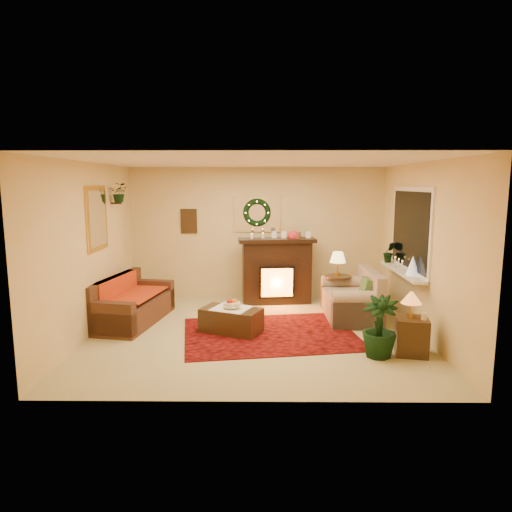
{
  "coord_description": "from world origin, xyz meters",
  "views": [
    {
      "loc": [
        0.07,
        -6.77,
        2.28
      ],
      "look_at": [
        0.0,
        0.35,
        1.15
      ],
      "focal_mm": 32.0,
      "sensor_mm": 36.0,
      "label": 1
    }
  ],
  "objects_px": {
    "sofa": "(133,297)",
    "coffee_table": "(231,319)",
    "side_table_round": "(337,292)",
    "fireplace": "(277,275)",
    "loveseat": "(351,294)",
    "end_table_square": "(412,335)"
  },
  "relations": [
    {
      "from": "fireplace",
      "to": "loveseat",
      "type": "relative_size",
      "value": 0.9
    },
    {
      "from": "sofa",
      "to": "coffee_table",
      "type": "height_order",
      "value": "sofa"
    },
    {
      "from": "side_table_round",
      "to": "loveseat",
      "type": "bearing_deg",
      "value": -76.88
    },
    {
      "from": "side_table_round",
      "to": "fireplace",
      "type": "bearing_deg",
      "value": 158.56
    },
    {
      "from": "fireplace",
      "to": "end_table_square",
      "type": "relative_size",
      "value": 2.56
    },
    {
      "from": "fireplace",
      "to": "coffee_table",
      "type": "distance_m",
      "value": 1.99
    },
    {
      "from": "sofa",
      "to": "side_table_round",
      "type": "xyz_separation_m",
      "value": [
        3.53,
        0.85,
        -0.1
      ]
    },
    {
      "from": "loveseat",
      "to": "end_table_square",
      "type": "distance_m",
      "value": 1.78
    },
    {
      "from": "side_table_round",
      "to": "coffee_table",
      "type": "relative_size",
      "value": 0.69
    },
    {
      "from": "side_table_round",
      "to": "end_table_square",
      "type": "bearing_deg",
      "value": -74.65
    },
    {
      "from": "fireplace",
      "to": "end_table_square",
      "type": "xyz_separation_m",
      "value": [
        1.73,
        -2.7,
        -0.28
      ]
    },
    {
      "from": "end_table_square",
      "to": "coffee_table",
      "type": "distance_m",
      "value": 2.64
    },
    {
      "from": "sofa",
      "to": "fireplace",
      "type": "height_order",
      "value": "fireplace"
    },
    {
      "from": "fireplace",
      "to": "side_table_round",
      "type": "bearing_deg",
      "value": -27.27
    },
    {
      "from": "sofa",
      "to": "end_table_square",
      "type": "distance_m",
      "value": 4.39
    },
    {
      "from": "loveseat",
      "to": "fireplace",
      "type": "bearing_deg",
      "value": 140.82
    },
    {
      "from": "end_table_square",
      "to": "coffee_table",
      "type": "height_order",
      "value": "end_table_square"
    },
    {
      "from": "loveseat",
      "to": "side_table_round",
      "type": "distance_m",
      "value": 0.59
    },
    {
      "from": "loveseat",
      "to": "sofa",
      "type": "bearing_deg",
      "value": -175.76
    },
    {
      "from": "sofa",
      "to": "side_table_round",
      "type": "height_order",
      "value": "sofa"
    },
    {
      "from": "side_table_round",
      "to": "coffee_table",
      "type": "xyz_separation_m",
      "value": [
        -1.87,
        -1.37,
        -0.11
      ]
    },
    {
      "from": "end_table_square",
      "to": "sofa",
      "type": "bearing_deg",
      "value": 161.19
    }
  ]
}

